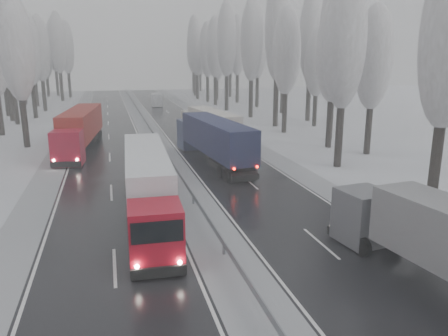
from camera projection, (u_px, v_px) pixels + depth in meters
name	position (u px, v px, depth m)	size (l,w,h in m)	color
carriageway_right	(229.00, 165.00, 39.72)	(7.50, 200.00, 0.03)	black
carriageway_left	(110.00, 172.00, 37.12)	(7.50, 200.00, 0.03)	black
median_slush	(172.00, 168.00, 38.42)	(3.00, 200.00, 0.04)	#A2A5AA
shoulder_right	(280.00, 162.00, 40.94)	(2.40, 200.00, 0.04)	#A2A5AA
shoulder_left	(48.00, 176.00, 35.89)	(2.40, 200.00, 0.04)	#A2A5AA
median_guardrail	(172.00, 162.00, 38.26)	(0.12, 200.00, 0.76)	slate
tree_18	(345.00, 43.00, 36.62)	(3.60, 3.60, 16.58)	black
tree_19	(374.00, 58.00, 42.05)	(3.60, 3.60, 14.57)	black
tree_20	(334.00, 51.00, 45.22)	(3.60, 3.60, 15.71)	black
tree_21	(335.00, 35.00, 49.07)	(3.60, 3.60, 18.62)	black
tree_22	(287.00, 52.00, 54.77)	(3.60, 3.60, 15.86)	black
tree_23	(317.00, 63.00, 60.43)	(3.60, 3.60, 13.55)	black
tree_24	(278.00, 30.00, 59.35)	(3.60, 3.60, 20.49)	black
tree_25	(311.00, 37.00, 64.97)	(3.60, 3.60, 19.44)	black
tree_26	(252.00, 41.00, 69.14)	(3.60, 3.60, 18.78)	black
tree_27	(284.00, 47.00, 74.84)	(3.60, 3.60, 17.62)	black
tree_28	(227.00, 40.00, 78.72)	(3.60, 3.60, 19.62)	black
tree_29	(258.00, 46.00, 84.53)	(3.60, 3.60, 18.11)	black
tree_30	(215.00, 48.00, 88.19)	(3.60, 3.60, 17.86)	black
tree_31	(238.00, 46.00, 93.29)	(3.60, 3.60, 18.58)	black
tree_32	(207.00, 50.00, 95.33)	(3.60, 3.60, 17.33)	black
tree_33	(217.00, 59.00, 100.32)	(3.60, 3.60, 14.33)	black
tree_34	(197.00, 50.00, 101.72)	(3.60, 3.60, 17.63)	black
tree_35	(230.00, 49.00, 107.66)	(3.60, 3.60, 18.25)	black
tree_36	(194.00, 44.00, 110.87)	(3.60, 3.60, 20.23)	black
tree_37	(217.00, 54.00, 116.95)	(3.60, 3.60, 16.37)	black
tree_38	(193.00, 50.00, 121.55)	(3.60, 3.60, 17.97)	black
tree_39	(200.00, 55.00, 126.27)	(3.60, 3.60, 16.19)	black
tree_62	(16.00, 49.00, 45.31)	(3.60, 3.60, 16.04)	black
tree_66	(10.00, 55.00, 61.85)	(3.60, 3.60, 15.23)	black
tree_67	(4.00, 47.00, 64.97)	(3.60, 3.60, 17.09)	black
tree_68	(29.00, 50.00, 68.36)	(3.60, 3.60, 16.65)	black
tree_69	(0.00, 39.00, 70.49)	(3.60, 3.60, 19.35)	black
tree_70	(40.00, 49.00, 77.81)	(3.60, 3.60, 17.09)	black
tree_71	(14.00, 40.00, 79.99)	(3.60, 3.60, 19.61)	black
tree_72	(33.00, 57.00, 86.23)	(3.60, 3.60, 15.11)	black
tree_73	(20.00, 50.00, 88.94)	(3.60, 3.60, 17.22)	black
tree_74	(58.00, 43.00, 96.59)	(3.60, 3.60, 19.68)	black
tree_75	(17.00, 47.00, 98.25)	(3.60, 3.60, 18.60)	black
tree_76	(66.00, 48.00, 105.83)	(3.60, 3.60, 18.55)	black
tree_77	(45.00, 59.00, 108.85)	(3.60, 3.60, 14.32)	black
tree_78	(54.00, 46.00, 110.98)	(3.60, 3.60, 19.55)	black
tree_79	(45.00, 52.00, 114.43)	(3.60, 3.60, 17.07)	black
truck_blue_box	(212.00, 137.00, 39.85)	(4.15, 16.20, 4.12)	#1E294C
truck_cream_box	(210.00, 123.00, 50.68)	(4.04, 14.39, 3.66)	#AEAA9A
box_truck_distant	(157.00, 99.00, 88.58)	(2.71, 7.09, 2.59)	silver
truck_red_white	(147.00, 181.00, 26.02)	(3.02, 15.51, 3.96)	#9D0819
truck_red_red	(80.00, 128.00, 45.19)	(4.38, 16.55, 4.21)	maroon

